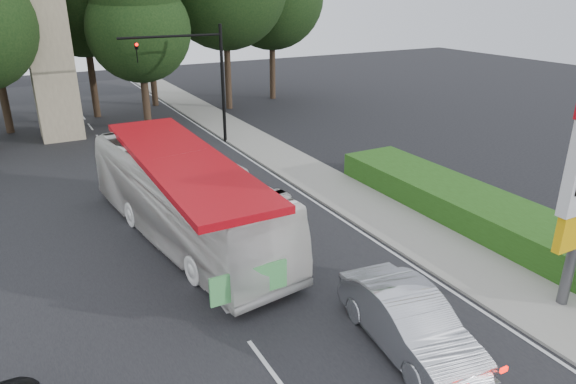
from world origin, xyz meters
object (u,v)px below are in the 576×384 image
traffic_signal_mast (201,69)px  monument (50,58)px  transit_bus (184,198)px  sedan_silver (409,322)px

traffic_signal_mast → monument: monument is taller
monument → traffic_signal_mast: bearing=-38.0°
transit_bus → sedan_silver: transit_bus is taller
traffic_signal_mast → sedan_silver: size_ratio=1.43×
sedan_silver → traffic_signal_mast: bearing=91.5°
traffic_signal_mast → sedan_silver: bearing=-95.4°
traffic_signal_mast → monument: (-7.68, 6.00, 0.43)m
monument → transit_bus: monument is taller
transit_bus → sedan_silver: (3.19, -9.20, -0.87)m
traffic_signal_mast → transit_bus: 13.45m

